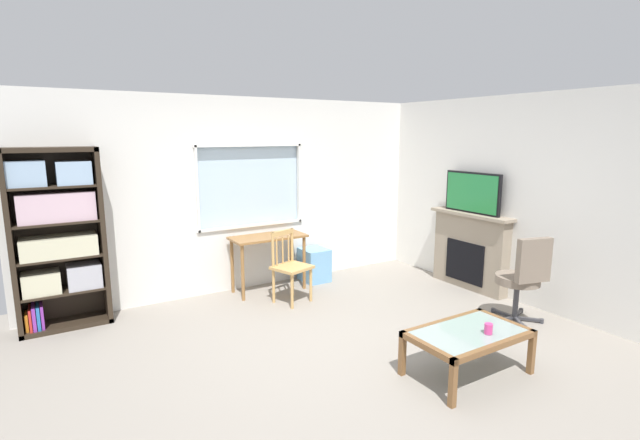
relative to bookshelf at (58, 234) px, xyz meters
name	(u,v)px	position (x,y,z in m)	size (l,w,h in m)	color
ground	(331,350)	(2.18, -2.01, -1.05)	(6.44, 5.50, 0.02)	gray
wall_back_with_window	(240,196)	(2.17, 0.24, 0.23)	(5.44, 0.15, 2.56)	silver
wall_right	(519,199)	(4.96, -2.01, 0.24)	(0.12, 4.70, 2.56)	silver
bookshelf	(58,234)	(0.00, 0.00, 0.00)	(0.90, 0.38, 1.95)	#2D2319
desk_under_window	(268,245)	(2.41, -0.11, -0.41)	(0.99, 0.46, 0.76)	olive
wooden_chair	(290,266)	(2.46, -0.62, -0.57)	(0.52, 0.51, 0.90)	tan
plastic_drawer_unit	(314,265)	(3.15, -0.06, -0.80)	(0.35, 0.40, 0.47)	#72ADDB
fireplace	(470,250)	(4.81, -1.43, -0.51)	(0.26, 1.24, 1.04)	gray
tv	(472,193)	(4.79, -1.43, 0.28)	(0.06, 0.87, 0.55)	black
office_chair	(523,275)	(4.33, -2.58, -0.48)	(0.58, 0.61, 1.00)	#7A6B5B
coffee_table	(468,337)	(2.93, -3.04, -0.69)	(1.03, 0.63, 0.40)	#8C9E99
sippy_cup	(488,329)	(3.03, -3.17, -0.59)	(0.07, 0.07, 0.09)	#DB3D84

